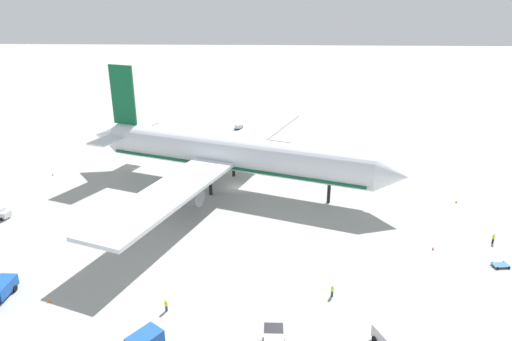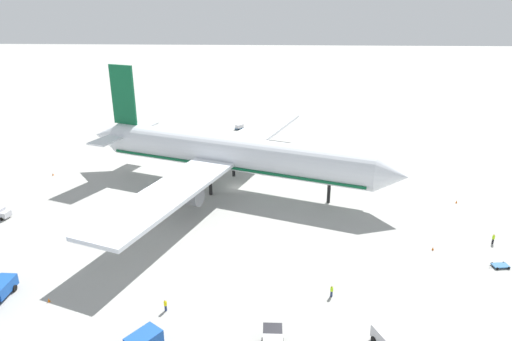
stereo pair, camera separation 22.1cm
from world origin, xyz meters
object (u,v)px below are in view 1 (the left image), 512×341
baggage_cart_0 (500,265)px  airliner (229,154)px  baggage_cart_1 (239,127)px  traffic_cone_1 (433,248)px  traffic_cone_0 (456,202)px  ground_worker_2 (493,238)px  traffic_cone_4 (49,300)px  ground_worker_4 (332,291)px  ground_worker_0 (166,305)px  service_truck_5 (393,341)px  traffic_cone_2 (269,129)px  traffic_cone_3 (53,174)px

baggage_cart_0 → airliner: bearing=146.3°
baggage_cart_1 → traffic_cone_1: 79.04m
traffic_cone_0 → traffic_cone_1: bearing=-119.3°
ground_worker_2 → traffic_cone_4: bearing=-164.4°
ground_worker_2 → ground_worker_4: ground_worker_2 is taller
ground_worker_0 → ground_worker_4: bearing=10.6°
ground_worker_4 → traffic_cone_1: (17.72, 12.98, -0.60)m
baggage_cart_0 → ground_worker_2: size_ratio=1.72×
airliner → service_truck_5: size_ratio=14.37×
baggage_cart_0 → baggage_cart_1: 87.28m
baggage_cart_1 → traffic_cone_2: size_ratio=5.49×
service_truck_5 → ground_worker_0: (-27.75, 5.79, -0.46)m
traffic_cone_4 → airliner: bearing=63.5°
baggage_cart_1 → traffic_cone_0: bearing=-47.4°
ground_worker_2 → traffic_cone_2: bearing=119.9°
baggage_cart_0 → ground_worker_0: size_ratio=1.79×
baggage_cart_0 → ground_worker_2: bearing=75.0°
traffic_cone_2 → baggage_cart_1: bearing=176.5°
traffic_cone_1 → traffic_cone_2: bearing=111.9°
baggage_cart_1 → traffic_cone_2: bearing=-3.5°
ground_worker_0 → traffic_cone_2: ground_worker_0 is taller
airliner → traffic_cone_1: 43.88m
baggage_cart_1 → traffic_cone_3: baggage_cart_1 is taller
ground_worker_2 → traffic_cone_1: ground_worker_2 is taller
ground_worker_0 → traffic_cone_1: (39.67, 17.08, -0.59)m
ground_worker_0 → traffic_cone_4: bearing=176.1°
ground_worker_4 → traffic_cone_2: bearing=97.0°
traffic_cone_1 → traffic_cone_4: bearing=-164.0°
baggage_cart_0 → ground_worker_0: (-48.34, -12.55, 0.60)m
service_truck_5 → baggage_cart_0: bearing=41.7°
ground_worker_0 → ground_worker_4: (21.94, 4.10, 0.01)m
airliner → ground_worker_4: 42.31m
ground_worker_0 → traffic_cone_0: ground_worker_0 is taller
ground_worker_4 → airliner: bearing=115.1°
traffic_cone_3 → traffic_cone_4: same height
baggage_cart_1 → traffic_cone_3: (-39.54, -40.68, -0.51)m
traffic_cone_2 → traffic_cone_3: same height
ground_worker_4 → traffic_cone_4: size_ratio=3.12×
traffic_cone_3 → baggage_cart_0: bearing=-21.5°
baggage_cart_0 → ground_worker_4: ground_worker_4 is taller
baggage_cart_1 → traffic_cone_3: size_ratio=5.49×
service_truck_5 → traffic_cone_3: 83.00m
baggage_cart_1 → traffic_cone_2: (9.24, -0.57, -0.51)m
baggage_cart_0 → traffic_cone_4: bearing=-169.9°
baggage_cart_0 → ground_worker_4: 27.72m
traffic_cone_0 → traffic_cone_1: same height
traffic_cone_1 → traffic_cone_2: same height
traffic_cone_0 → traffic_cone_3: same height
airliner → ground_worker_2: bearing=-25.9°
traffic_cone_3 → ground_worker_2: bearing=-17.0°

